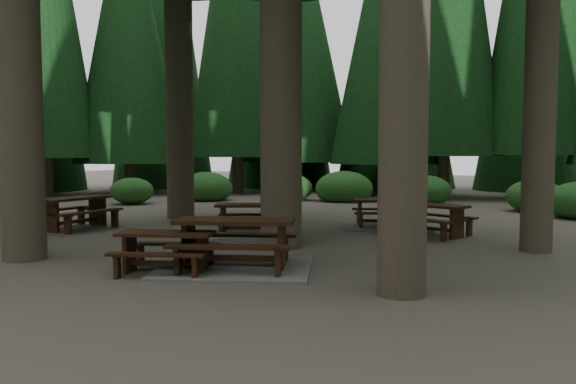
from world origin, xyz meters
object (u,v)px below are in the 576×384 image
at_px(picnic_table_a, 235,252).
at_px(picnic_table_c, 386,218).
at_px(picnic_table_b, 75,208).
at_px(picnic_table_f, 252,225).
at_px(picnic_table_d, 430,215).
at_px(picnic_table_e, 166,246).

relative_size(picnic_table_a, picnic_table_c, 1.15).
distance_m(picnic_table_b, picnic_table_f, 4.73).
xyz_separation_m(picnic_table_a, picnic_table_d, (2.09, 5.29, 0.20)).
bearing_deg(picnic_table_e, picnic_table_b, 129.22).
relative_size(picnic_table_a, picnic_table_f, 1.12).
bearing_deg(picnic_table_d, picnic_table_e, -96.89).
relative_size(picnic_table_a, picnic_table_e, 1.65).
distance_m(picnic_table_d, picnic_table_e, 6.67).
height_order(picnic_table_d, picnic_table_f, picnic_table_d).
xyz_separation_m(picnic_table_a, picnic_table_c, (0.73, 6.29, -0.06)).
bearing_deg(picnic_table_d, picnic_table_a, -92.01).
xyz_separation_m(picnic_table_a, picnic_table_e, (-0.88, -0.68, 0.14)).
bearing_deg(picnic_table_b, picnic_table_a, -109.30).
bearing_deg(picnic_table_e, picnic_table_f, 80.61).
relative_size(picnic_table_a, picnic_table_b, 1.60).
distance_m(picnic_table_a, picnic_table_c, 6.33).
height_order(picnic_table_a, picnic_table_f, picnic_table_a).
xyz_separation_m(picnic_table_c, picnic_table_d, (1.36, -1.00, 0.25)).
relative_size(picnic_table_d, picnic_table_e, 1.11).
bearing_deg(picnic_table_e, picnic_table_a, 17.39).
height_order(picnic_table_a, picnic_table_b, picnic_table_a).
bearing_deg(picnic_table_a, picnic_table_e, -163.50).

